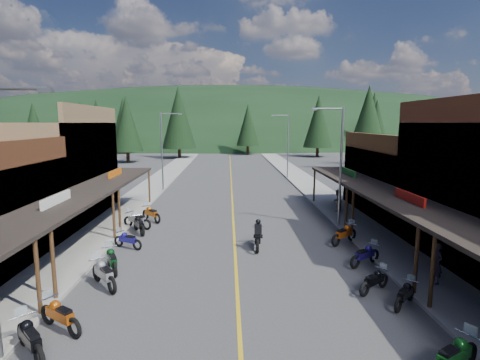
{
  "coord_description": "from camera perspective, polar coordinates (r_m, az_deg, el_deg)",
  "views": [
    {
      "loc": [
        -0.35,
        -16.34,
        7.0
      ],
      "look_at": [
        0.48,
        9.69,
        3.0
      ],
      "focal_mm": 28.0,
      "sensor_mm": 36.0,
      "label": 1
    }
  ],
  "objects": [
    {
      "name": "ground",
      "position": [
        17.78,
        -0.56,
        -14.46
      ],
      "size": [
        220.0,
        220.0,
        0.0
      ],
      "primitive_type": "plane",
      "color": "#38383A",
      "rests_on": "ground"
    },
    {
      "name": "centerline",
      "position": [
        37.01,
        -1.25,
        -2.16
      ],
      "size": [
        0.15,
        90.0,
        0.01
      ],
      "primitive_type": "cube",
      "color": "gold",
      "rests_on": "ground"
    },
    {
      "name": "sidewalk_west",
      "position": [
        37.92,
        -14.52,
        -2.07
      ],
      "size": [
        3.4,
        94.0,
        0.15
      ],
      "primitive_type": "cube",
      "color": "gray",
      "rests_on": "ground"
    },
    {
      "name": "sidewalk_east",
      "position": [
        38.08,
        11.96,
        -1.93
      ],
      "size": [
        3.4,
        94.0,
        0.15
      ],
      "primitive_type": "cube",
      "color": "gray",
      "rests_on": "ground"
    },
    {
      "name": "shop_west_3",
      "position": [
        30.93,
        -27.56,
        1.28
      ],
      "size": [
        10.9,
        10.2,
        8.2
      ],
      "color": "brown",
      "rests_on": "ground"
    },
    {
      "name": "shop_east_3",
      "position": [
        31.35,
        24.94,
        -0.28
      ],
      "size": [
        10.9,
        10.2,
        6.2
      ],
      "color": "#4C2D16",
      "rests_on": "ground"
    },
    {
      "name": "streetlight_1",
      "position": [
        38.98,
        -11.61,
        4.82
      ],
      "size": [
        2.16,
        0.18,
        8.0
      ],
      "color": "gray",
      "rests_on": "ground"
    },
    {
      "name": "streetlight_2",
      "position": [
        25.54,
        14.82,
        2.74
      ],
      "size": [
        2.16,
        0.18,
        8.0
      ],
      "color": "gray",
      "rests_on": "ground"
    },
    {
      "name": "streetlight_3",
      "position": [
        46.98,
        7.16,
        5.57
      ],
      "size": [
        2.16,
        0.18,
        8.0
      ],
      "color": "gray",
      "rests_on": "ground"
    },
    {
      "name": "ridge_hill",
      "position": [
        151.5,
        -1.7,
        6.09
      ],
      "size": [
        310.0,
        140.0,
        60.0
      ],
      "primitive_type": "ellipsoid",
      "color": "black",
      "rests_on": "ground"
    },
    {
      "name": "pine_0",
      "position": [
        87.8,
        -28.93,
        7.32
      ],
      "size": [
        5.04,
        5.04,
        11.0
      ],
      "color": "black",
      "rests_on": "ground"
    },
    {
      "name": "pine_1",
      "position": [
        89.52,
        -17.34,
        8.5
      ],
      "size": [
        5.88,
        5.88,
        12.5
      ],
      "color": "black",
      "rests_on": "ground"
    },
    {
      "name": "pine_2",
      "position": [
        74.97,
        -9.35,
        9.38
      ],
      "size": [
        6.72,
        6.72,
        14.0
      ],
      "color": "black",
      "rests_on": "ground"
    },
    {
      "name": "pine_3",
      "position": [
        82.45,
        1.21,
        8.38
      ],
      "size": [
        5.04,
        5.04,
        11.0
      ],
      "color": "black",
      "rests_on": "ground"
    },
    {
      "name": "pine_4",
      "position": [
        78.51,
        11.83,
        8.73
      ],
      "size": [
        5.88,
        5.88,
        12.5
      ],
      "color": "black",
      "rests_on": "ground"
    },
    {
      "name": "pine_5",
      "position": [
        94.79,
        19.67,
        8.83
      ],
      "size": [
        6.72,
        6.72,
        14.0
      ],
      "color": "black",
      "rests_on": "ground"
    },
    {
      "name": "pine_6",
      "position": [
        92.75,
        28.41,
        7.38
      ],
      "size": [
        5.04,
        5.04,
        11.0
      ],
      "color": "black",
      "rests_on": "ground"
    },
    {
      "name": "pine_7",
      "position": [
        97.61,
        -20.97,
        8.31
      ],
      "size": [
        5.88,
        5.88,
        12.5
      ],
      "color": "black",
      "rests_on": "ground"
    },
    {
      "name": "pine_8",
      "position": [
        60.36,
        -23.03,
        7.08
      ],
      "size": [
        4.48,
        4.48,
        10.0
      ],
      "color": "black",
      "rests_on": "ground"
    },
    {
      "name": "pine_9",
      "position": [
        66.0,
        20.01,
        7.68
      ],
      "size": [
        4.93,
        4.93,
        10.8
      ],
      "color": "black",
      "rests_on": "ground"
    },
    {
      "name": "pine_10",
      "position": [
        68.65,
        -16.9,
        8.18
      ],
      "size": [
        5.38,
        5.38,
        11.6
      ],
      "color": "black",
      "rests_on": "ground"
    },
    {
      "name": "pine_11",
      "position": [
        58.02,
        18.92,
        8.46
      ],
      "size": [
        5.82,
        5.82,
        12.4
      ],
      "color": "black",
      "rests_on": "ground"
    },
    {
      "name": "bike_west_5",
      "position": [
        13.69,
        -29.39,
        -20.1
      ],
      "size": [
        2.1,
        2.18,
        1.3
      ],
      "primitive_type": null,
      "rotation": [
        0.0,
        0.0,
        0.75
      ],
      "color": "black",
      "rests_on": "ground"
    },
    {
      "name": "bike_west_6",
      "position": [
        14.69,
        -25.76,
        -17.9
      ],
      "size": [
        2.21,
        1.86,
        1.25
      ],
      "primitive_type": null,
      "rotation": [
        0.0,
        0.0,
        0.96
      ],
      "color": "#A5460B",
      "rests_on": "ground"
    },
    {
      "name": "bike_west_7",
      "position": [
        17.43,
        -20.06,
        -13.12
      ],
      "size": [
        2.09,
        2.31,
        1.34
      ],
      "primitive_type": null,
      "rotation": [
        0.0,
        0.0,
        0.69
      ],
      "color": "gray",
      "rests_on": "ground"
    },
    {
      "name": "bike_west_8",
      "position": [
        19.08,
        -18.97,
        -11.28
      ],
      "size": [
        1.62,
        2.29,
        1.25
      ],
      "primitive_type": null,
      "rotation": [
        0.0,
        0.0,
        0.45
      ],
      "color": "#0A3613",
      "rests_on": "ground"
    },
    {
      "name": "bike_west_9",
      "position": [
        22.11,
        -16.76,
        -8.61
      ],
      "size": [
        2.0,
        1.48,
        1.1
      ],
      "primitive_type": null,
      "rotation": [
        0.0,
        0.0,
        1.08
      ],
      "color": "navy",
      "rests_on": "ground"
    },
    {
      "name": "bike_west_10",
      "position": [
        24.83,
        -15.15,
        -6.44
      ],
      "size": [
        1.68,
        2.31,
        1.27
      ],
      "primitive_type": null,
      "rotation": [
        0.0,
        0.0,
        0.48
      ],
      "color": "black",
      "rests_on": "ground"
    },
    {
      "name": "bike_west_11",
      "position": [
        25.97,
        -15.41,
        -5.76
      ],
      "size": [
        2.33,
        1.76,
        1.29
      ],
      "primitive_type": null,
      "rotation": [
        0.0,
        0.0,
        1.06
      ],
      "color": "gray",
      "rests_on": "ground"
    },
    {
      "name": "bike_west_12",
      "position": [
        27.52,
        -13.38,
        -4.88
      ],
      "size": [
        2.05,
        2.15,
        1.27
      ],
      "primitive_type": null,
      "rotation": [
        0.0,
        0.0,
        0.74
      ],
      "color": "#B0530C",
      "rests_on": "ground"
    },
    {
      "name": "bike_east_5",
      "position": [
        12.87,
        29.84,
        -22.12
      ],
      "size": [
        2.32,
        1.75,
        1.28
      ],
      "primitive_type": null,
      "rotation": [
        0.0,
        0.0,
        -1.06
      ],
      "color": "#0D4414",
      "rests_on": "ground"
    },
    {
      "name": "bike_east_6",
      "position": [
        16.24,
        23.84,
        -15.53
      ],
      "size": [
        1.74,
        1.76,
        1.06
      ],
      "primitive_type": null,
      "rotation": [
        0.0,
        0.0,
        -0.78
      ],
      "color": "black",
      "rests_on": "ground"
    },
    {
      "name": "bike_east_7",
      "position": [
        17.01,
        19.79,
        -14.11
      ],
      "size": [
        1.92,
        1.64,
        1.09
      ],
      "primitive_type": null,
      "rotation": [
        0.0,
        0.0,
        -0.94
      ],
      "color": "black",
      "rests_on": "ground"
    },
    {
      "name": "bike_east_8",
      "position": [
        19.76,
        18.51,
        -10.64
      ],
      "size": [
        2.14,
        1.73,
        1.2
      ],
      "primitive_type": null,
      "rotation": [
        0.0,
        0.0,
        -1.0
      ],
      "color": "navy",
      "rests_on": "ground"
    },
    {
      "name": "bike_east_9",
      "position": [
        22.76,
        15.59,
        -7.79
      ],
      "size": [
        2.26,
        2.03,
        1.31
      ],
      "primitive_type": null,
      "rotation": [
        0.0,
        0.0,
        -0.89
      ],
      "color": "#C84E0E",
      "rests_on": "ground"
    },
    {
      "name": "rider_on_bike",
      "position": [
        21.19,
        2.72,
        -8.55
      ],
      "size": [
        0.96,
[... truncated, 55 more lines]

